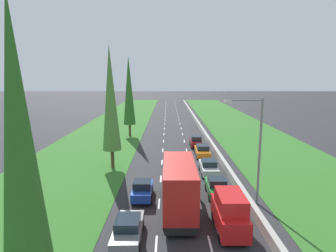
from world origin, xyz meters
name	(u,v)px	position (x,y,z in m)	size (l,w,h in m)	color
ground_plane	(173,126)	(0.00, 60.00, 0.00)	(300.00, 300.00, 0.00)	#28282B
grass_verge_left	(115,126)	(-12.65, 60.00, 0.02)	(14.00, 140.00, 0.04)	#2D6623
grass_verge_right	(238,126)	(14.35, 60.00, 0.02)	(14.00, 140.00, 0.04)	#2D6623
median_barrier	(199,124)	(5.70, 60.00, 0.42)	(0.44, 120.00, 0.85)	#9E9B93
lane_markings	(173,126)	(0.00, 60.00, 0.01)	(3.64, 116.00, 0.01)	white
red_box_truck_centre_lane	(179,184)	(-0.12, 19.94, 2.18)	(2.46, 9.40, 4.18)	black
red_van_right_lane	(230,212)	(3.32, 16.69, 1.40)	(1.96, 4.90, 2.82)	red
green_hatchback_right_lane	(217,187)	(3.42, 22.70, 0.84)	(1.74, 3.90, 1.72)	#237A33
silver_sedan_centre_lane	(178,165)	(0.14, 29.37, 0.81)	(1.82, 4.50, 1.64)	silver
silver_sedan_right_lane	(209,167)	(3.53, 28.60, 0.81)	(1.82, 4.50, 1.64)	silver
grey_sedan_left_lane	(128,229)	(-3.61, 15.45, 0.81)	(1.82, 4.50, 1.64)	slate
orange_sedan_right_lane	(202,151)	(3.67, 35.65, 0.81)	(1.82, 4.50, 1.64)	orange
blue_hatchback_left_lane	(143,189)	(-3.25, 22.09, 0.84)	(1.74, 3.90, 1.72)	#1E47B7
maroon_hatchback_right_lane	(196,141)	(3.33, 41.16, 0.84)	(1.74, 3.90, 1.72)	maroon
poplar_tree_nearest	(18,135)	(-7.46, 10.15, 8.24)	(2.16, 2.16, 14.37)	#4C3823
poplar_tree_second	(111,99)	(-7.58, 30.90, 8.21)	(2.16, 2.16, 14.32)	#4C3823
poplar_tree_third	(129,91)	(-7.93, 49.19, 8.25)	(2.16, 2.16, 14.40)	#4C3823
street_light_mast	(256,144)	(6.27, 21.04, 5.23)	(3.20, 0.28, 9.00)	gray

